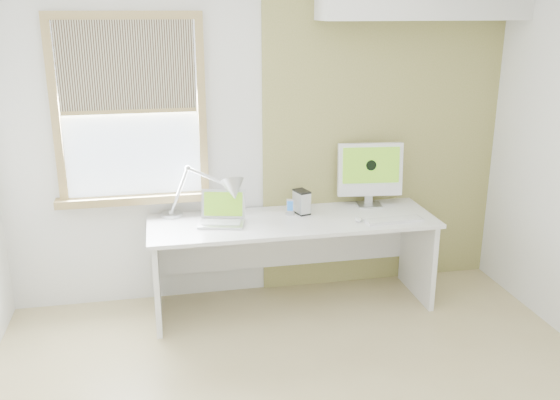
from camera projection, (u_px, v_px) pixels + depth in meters
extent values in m
cube|color=white|center=(262.00, 137.00, 4.80)|extent=(4.00, 0.02, 2.60)
cube|color=olive|center=(383.00, 133.00, 4.98)|extent=(2.00, 0.02, 2.60)
cube|color=#A48951|center=(55.00, 113.00, 4.40)|extent=(0.06, 0.06, 1.42)
cube|color=#A48951|center=(202.00, 109.00, 4.60)|extent=(0.06, 0.06, 1.42)
cube|color=#A48951|center=(123.00, 15.00, 4.30)|extent=(1.00, 0.06, 0.06)
cube|color=#A48951|center=(137.00, 199.00, 4.69)|extent=(1.20, 0.14, 0.06)
cube|color=#D1E2F9|center=(130.00, 110.00, 4.52)|extent=(1.00, 0.01, 1.30)
cube|color=beige|center=(127.00, 67.00, 4.38)|extent=(0.98, 0.02, 0.65)
cube|color=#A48951|center=(130.00, 111.00, 4.48)|extent=(0.98, 0.03, 0.03)
cube|color=white|center=(293.00, 221.00, 4.66)|extent=(2.20, 0.70, 0.03)
cube|color=white|center=(157.00, 276.00, 4.57)|extent=(0.04, 0.64, 0.70)
cube|color=white|center=(418.00, 255.00, 4.97)|extent=(0.04, 0.64, 0.70)
cube|color=white|center=(284.00, 239.00, 5.04)|extent=(2.08, 0.02, 0.48)
cylinder|color=#B1B3B5|center=(172.00, 215.00, 4.73)|extent=(0.22, 0.22, 0.02)
sphere|color=#B1B3B5|center=(172.00, 212.00, 4.72)|extent=(0.06, 0.06, 0.05)
cylinder|color=#B1B3B5|center=(179.00, 190.00, 4.66)|extent=(0.17, 0.07, 0.37)
sphere|color=#B1B3B5|center=(188.00, 168.00, 4.60)|extent=(0.06, 0.06, 0.04)
cylinder|color=#B1B3B5|center=(209.00, 177.00, 4.58)|extent=(0.31, 0.16, 0.14)
sphere|color=#B1B3B5|center=(229.00, 186.00, 4.57)|extent=(0.05, 0.05, 0.04)
cone|color=#B1B3B5|center=(234.00, 190.00, 4.58)|extent=(0.21, 0.26, 0.22)
cube|color=#B1B3B5|center=(222.00, 223.00, 4.54)|extent=(0.38, 0.30, 0.02)
cube|color=#B2B5B7|center=(222.00, 222.00, 4.54)|extent=(0.31, 0.20, 0.00)
cube|color=#B1B3B5|center=(223.00, 204.00, 4.62)|extent=(0.34, 0.15, 0.22)
cube|color=#518616|center=(223.00, 204.00, 4.61)|extent=(0.30, 0.12, 0.18)
cylinder|color=#B1B3B5|center=(290.00, 214.00, 4.76)|extent=(0.08, 0.08, 0.02)
cube|color=#B1B3B5|center=(290.00, 206.00, 4.74)|extent=(0.06, 0.02, 0.11)
cube|color=#194C99|center=(290.00, 206.00, 4.73)|extent=(0.04, 0.01, 0.08)
cube|color=#B1B3B5|center=(302.00, 202.00, 4.77)|extent=(0.13, 0.16, 0.19)
cube|color=black|center=(302.00, 191.00, 4.74)|extent=(0.13, 0.17, 0.01)
cube|color=black|center=(301.00, 212.00, 4.79)|extent=(0.13, 0.17, 0.01)
cube|color=#B1B3B5|center=(369.00, 205.00, 4.98)|extent=(0.21, 0.19, 0.01)
cube|color=#B1B3B5|center=(369.00, 193.00, 4.98)|extent=(0.07, 0.03, 0.17)
cube|color=white|center=(370.00, 169.00, 4.91)|extent=(0.53, 0.15, 0.43)
cube|color=#518616|center=(371.00, 165.00, 4.87)|extent=(0.46, 0.08, 0.29)
cylinder|color=black|center=(371.00, 165.00, 4.87)|extent=(0.09, 0.02, 0.09)
cube|color=white|center=(394.00, 220.00, 4.61)|extent=(0.46, 0.15, 0.02)
cube|color=white|center=(394.00, 219.00, 4.61)|extent=(0.42, 0.12, 0.00)
ellipsoid|color=white|center=(358.00, 219.00, 4.62)|extent=(0.08, 0.11, 0.03)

